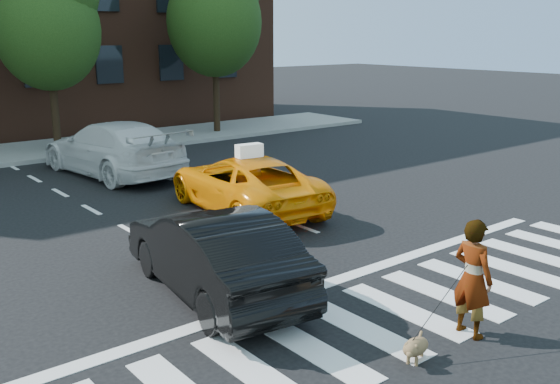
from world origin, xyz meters
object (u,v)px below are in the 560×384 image
(tree_right, at_px, (215,10))
(white_suv, at_px, (113,148))
(taxi, at_px, (245,183))
(dog, at_px, (415,348))
(black_sedan, at_px, (214,252))
(woman, at_px, (473,278))
(tree_mid, at_px, (48,17))

(tree_right, bearing_deg, white_suv, -145.72)
(taxi, height_order, dog, taxi)
(black_sedan, xyz_separation_m, woman, (2.10, -3.60, 0.15))
(tree_mid, bearing_deg, woman, -91.38)
(black_sedan, relative_size, white_suv, 0.77)
(taxi, distance_m, dog, 7.92)
(tree_mid, distance_m, taxi, 11.46)
(black_sedan, height_order, dog, black_sedan)
(black_sedan, distance_m, white_suv, 10.08)
(taxi, height_order, black_sedan, black_sedan)
(white_suv, bearing_deg, taxi, 92.40)
(tree_right, relative_size, dog, 12.82)
(tree_mid, xyz_separation_m, dog, (-1.69, -18.12, -4.64))
(black_sedan, bearing_deg, woman, 127.83)
(taxi, distance_m, black_sedan, 5.14)
(white_suv, bearing_deg, woman, 82.31)
(tree_mid, bearing_deg, taxi, -85.35)
(tree_mid, height_order, white_suv, tree_mid)
(black_sedan, distance_m, dog, 3.75)
(tree_mid, relative_size, white_suv, 1.23)
(white_suv, relative_size, dog, 9.64)
(white_suv, height_order, dog, white_suv)
(dog, bearing_deg, woman, -22.94)
(woman, bearing_deg, tree_right, -19.31)
(tree_mid, xyz_separation_m, black_sedan, (-2.53, -14.50, -4.12))
(dog, bearing_deg, black_sedan, 79.32)
(tree_mid, distance_m, tree_right, 7.01)
(woman, xyz_separation_m, dog, (-1.25, -0.02, -0.67))
(tree_mid, relative_size, tree_right, 0.92)
(tree_mid, relative_size, dog, 11.82)
(black_sedan, bearing_deg, dog, 110.77)
(white_suv, bearing_deg, black_sedan, 69.57)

